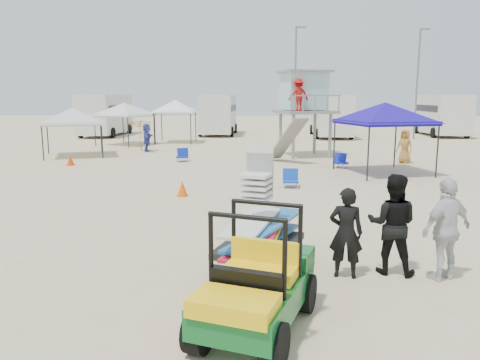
# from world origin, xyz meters

# --- Properties ---
(ground) EXTENTS (140.00, 140.00, 0.00)m
(ground) POSITION_xyz_m (0.00, 0.00, 0.00)
(ground) COLOR beige
(ground) RESTS_ON ground
(utility_cart) EXTENTS (1.70, 2.44, 1.68)m
(utility_cart) POSITION_xyz_m (0.97, -1.34, 0.78)
(utility_cart) COLOR #0E5A21
(utility_cart) RESTS_ON ground
(surf_trailer) EXTENTS (1.73, 2.43, 1.97)m
(surf_trailer) POSITION_xyz_m (0.97, 0.99, 0.80)
(surf_trailer) COLOR black
(surf_trailer) RESTS_ON ground
(man_left) EXTENTS (0.64, 0.47, 1.61)m
(man_left) POSITION_xyz_m (2.48, 0.69, 0.80)
(man_left) COLOR black
(man_left) RESTS_ON ground
(man_mid) EXTENTS (1.04, 0.91, 1.81)m
(man_mid) POSITION_xyz_m (3.33, 0.94, 0.90)
(man_mid) COLOR black
(man_mid) RESTS_ON ground
(man_right) EXTENTS (1.13, 0.89, 1.79)m
(man_right) POSITION_xyz_m (4.18, 0.69, 0.90)
(man_right) COLOR silver
(man_right) RESTS_ON ground
(lifeguard_tower) EXTENTS (3.42, 3.42, 4.36)m
(lifeguard_tower) POSITION_xyz_m (2.95, 17.70, 3.25)
(lifeguard_tower) COLOR gray
(lifeguard_tower) RESTS_ON ground
(canopy_blue) EXTENTS (3.89, 3.89, 3.30)m
(canopy_blue) POSITION_xyz_m (5.82, 12.17, 2.76)
(canopy_blue) COLOR black
(canopy_blue) RESTS_ON ground
(canopy_white_a) EXTENTS (3.84, 3.84, 2.96)m
(canopy_white_a) POSITION_xyz_m (-9.15, 16.90, 2.41)
(canopy_white_a) COLOR black
(canopy_white_a) RESTS_ON ground
(canopy_white_b) EXTENTS (3.75, 3.75, 3.13)m
(canopy_white_b) POSITION_xyz_m (-8.20, 22.89, 2.58)
(canopy_white_b) COLOR black
(canopy_white_b) RESTS_ON ground
(canopy_white_c) EXTENTS (2.64, 2.64, 3.31)m
(canopy_white_c) POSITION_xyz_m (-5.21, 24.53, 2.76)
(canopy_white_c) COLOR black
(canopy_white_c) RESTS_ON ground
(umbrella_a) EXTENTS (2.51, 2.54, 1.82)m
(umbrella_a) POSITION_xyz_m (-6.33, 19.65, 0.91)
(umbrella_a) COLOR red
(umbrella_a) RESTS_ON ground
(umbrella_b) EXTENTS (2.09, 2.12, 1.57)m
(umbrella_b) POSITION_xyz_m (-7.14, 22.22, 0.78)
(umbrella_b) COLOR gold
(umbrella_b) RESTS_ON ground
(cone_near) EXTENTS (0.34, 0.34, 0.50)m
(cone_near) POSITION_xyz_m (-1.60, 7.22, 0.25)
(cone_near) COLOR #EF5407
(cone_near) RESTS_ON ground
(cone_far) EXTENTS (0.34, 0.34, 0.50)m
(cone_far) POSITION_xyz_m (-7.97, 13.58, 0.25)
(cone_far) COLOR #EF3807
(cone_far) RESTS_ON ground
(beach_chair_a) EXTENTS (0.69, 0.76, 0.64)m
(beach_chair_a) POSITION_xyz_m (-3.07, 15.27, 0.31)
(beach_chair_a) COLOR #0F2AA6
(beach_chair_a) RESTS_ON ground
(beach_chair_b) EXTENTS (0.55, 0.58, 0.64)m
(beach_chair_b) POSITION_xyz_m (1.91, 8.95, 0.31)
(beach_chair_b) COLOR #103FB0
(beach_chair_b) RESTS_ON ground
(beach_chair_c) EXTENTS (0.73, 0.82, 0.64)m
(beach_chair_c) POSITION_xyz_m (4.36, 13.67, 0.31)
(beach_chair_c) COLOR #1021B7
(beach_chair_c) RESTS_ON ground
(rv_far_left) EXTENTS (2.64, 6.80, 3.25)m
(rv_far_left) POSITION_xyz_m (-12.00, 29.99, 1.80)
(rv_far_left) COLOR silver
(rv_far_left) RESTS_ON ground
(rv_mid_left) EXTENTS (2.65, 6.50, 3.25)m
(rv_mid_left) POSITION_xyz_m (-3.00, 31.49, 1.80)
(rv_mid_left) COLOR silver
(rv_mid_left) RESTS_ON ground
(rv_mid_right) EXTENTS (2.64, 7.00, 3.25)m
(rv_mid_right) POSITION_xyz_m (6.00, 29.99, 1.80)
(rv_mid_right) COLOR silver
(rv_mid_right) RESTS_ON ground
(rv_far_right) EXTENTS (2.64, 6.60, 3.25)m
(rv_far_right) POSITION_xyz_m (15.00, 31.49, 1.80)
(rv_far_right) COLOR silver
(rv_far_right) RESTS_ON ground
(light_pole_left) EXTENTS (0.14, 0.14, 8.00)m
(light_pole_left) POSITION_xyz_m (3.00, 27.00, 4.00)
(light_pole_left) COLOR slate
(light_pole_left) RESTS_ON ground
(light_pole_right) EXTENTS (0.14, 0.14, 8.00)m
(light_pole_right) POSITION_xyz_m (12.00, 28.50, 4.00)
(light_pole_right) COLOR slate
(light_pole_right) RESTS_ON ground
(distant_beachgoers) EXTENTS (14.18, 5.12, 1.61)m
(distant_beachgoers) POSITION_xyz_m (-0.92, 17.78, 0.80)
(distant_beachgoers) COLOR #B27B32
(distant_beachgoers) RESTS_ON ground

